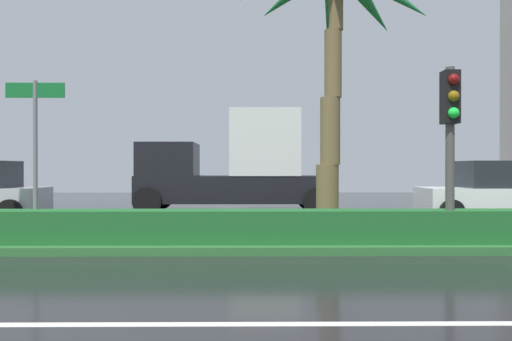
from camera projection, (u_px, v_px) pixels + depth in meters
name	position (u px, v px, depth m)	size (l,w,h in m)	color
ground_plane	(141.00, 237.00, 12.18)	(90.00, 42.00, 0.10)	black
median_strip	(131.00, 237.00, 11.18)	(85.50, 4.00, 0.15)	#2D6B33
median_hedge	(114.00, 227.00, 9.78)	(76.50, 0.70, 0.60)	#1E6028
traffic_signal_median_right	(450.00, 122.00, 9.71)	(0.28, 0.43, 3.20)	#4C4C47
street_name_sign	(35.00, 138.00, 10.02)	(1.10, 0.08, 3.00)	slate
box_truck_lead	(236.00, 167.00, 18.23)	(6.40, 2.64, 3.46)	black
car_in_traffic_second	(499.00, 192.00, 15.26)	(4.30, 2.02, 1.72)	white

